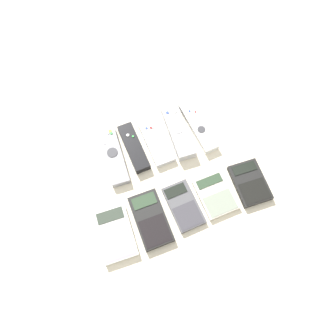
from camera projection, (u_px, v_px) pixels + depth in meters
ground_plane at (170, 176)px, 0.92m from camera, size 3.00×3.00×0.00m
remote_0 at (113, 155)px, 0.93m from camera, size 0.06×0.19×0.02m
remote_1 at (134, 147)px, 0.94m from camera, size 0.05×0.16×0.02m
remote_2 at (155, 139)px, 0.95m from camera, size 0.06×0.17×0.02m
remote_3 at (178, 132)px, 0.96m from camera, size 0.06×0.18×0.03m
remote_4 at (198, 126)px, 0.97m from camera, size 0.06×0.18×0.02m
calculator_0 at (115, 234)px, 0.84m from camera, size 0.09×0.15×0.02m
calculator_1 at (151, 219)px, 0.86m from camera, size 0.08×0.15×0.02m
calculator_2 at (182, 206)px, 0.87m from camera, size 0.08×0.13×0.01m
calculator_3 at (215, 195)px, 0.89m from camera, size 0.09×0.12×0.01m
calculator_4 at (250, 183)px, 0.90m from camera, size 0.09×0.13×0.02m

